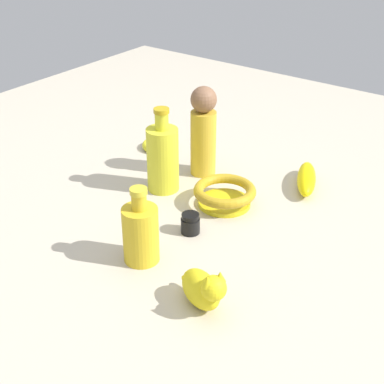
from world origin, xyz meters
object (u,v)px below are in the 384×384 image
object	(u,v)px
nail_polish_jar	(190,223)
person_figure_adult	(203,131)
banana	(306,179)
bottle_short	(141,232)
cat_figurine	(204,288)
bowl	(225,194)
bangle	(159,145)
bottle_tall	(163,157)

from	to	relation	value
nail_polish_jar	person_figure_adult	bearing A→B (deg)	-59.97
banana	bottle_short	xyz separation A→B (m)	(0.12, 0.46, 0.04)
nail_polish_jar	banana	bearing A→B (deg)	-107.95
nail_polish_jar	person_figure_adult	distance (m)	0.29
person_figure_adult	cat_figurine	bearing A→B (deg)	125.64
cat_figurine	person_figure_adult	xyz separation A→B (m)	(0.30, -0.42, 0.07)
nail_polish_jar	cat_figurine	xyz separation A→B (m)	(-0.16, 0.18, 0.02)
bowl	bangle	distance (m)	0.35
nail_polish_jar	bottle_tall	xyz separation A→B (m)	(0.17, -0.11, 0.06)
bangle	banana	bearing A→B (deg)	-174.53
cat_figurine	nail_polish_jar	bearing A→B (deg)	-47.89
bangle	person_figure_adult	xyz separation A→B (m)	(-0.18, 0.05, 0.10)
nail_polish_jar	bottle_short	xyz separation A→B (m)	(0.02, 0.14, 0.04)
banana	bowl	bearing A→B (deg)	123.73
bowl	bottle_tall	world-z (taller)	bottle_tall
bowl	person_figure_adult	world-z (taller)	person_figure_adult
bottle_tall	person_figure_adult	bearing A→B (deg)	-102.49
bangle	bottle_short	world-z (taller)	bottle_short
banana	person_figure_adult	bearing A→B (deg)	84.04
bangle	banana	world-z (taller)	banana
person_figure_adult	bottle_tall	world-z (taller)	person_figure_adult
bowl	cat_figurine	distance (m)	0.36
nail_polish_jar	banana	world-z (taller)	same
nail_polish_jar	bottle_short	world-z (taller)	bottle_short
bowl	bottle_tall	distance (m)	0.17
nail_polish_jar	bottle_tall	distance (m)	0.21
nail_polish_jar	banana	xyz separation A→B (m)	(-0.11, -0.33, 0.00)
bottle_tall	banana	size ratio (longest dim) A/B	1.27
nail_polish_jar	person_figure_adult	size ratio (longest dim) A/B	0.20
bangle	cat_figurine	distance (m)	0.67
person_figure_adult	bottle_tall	xyz separation A→B (m)	(0.03, 0.13, -0.03)
cat_figurine	banana	xyz separation A→B (m)	(0.06, -0.51, -0.02)
bangle	cat_figurine	size ratio (longest dim) A/B	0.76
cat_figurine	person_figure_adult	size ratio (longest dim) A/B	0.53
bangle	banana	xyz separation A→B (m)	(-0.43, -0.04, 0.01)
cat_figurine	banana	bearing A→B (deg)	-83.75
nail_polish_jar	person_figure_adult	xyz separation A→B (m)	(0.14, -0.24, 0.09)
person_figure_adult	banana	bearing A→B (deg)	-160.42
bowl	banana	distance (m)	0.22
bangle	banana	distance (m)	0.43
bottle_tall	bottle_short	world-z (taller)	bottle_tall
cat_figurine	bottle_short	distance (m)	0.19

